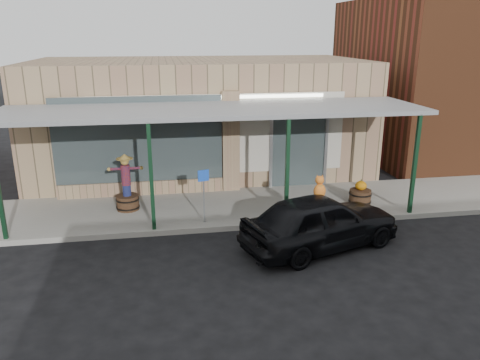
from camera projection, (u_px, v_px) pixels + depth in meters
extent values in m
plane|color=black|center=(233.00, 267.00, 10.73)|extent=(120.00, 120.00, 0.00)
cube|color=gray|center=(215.00, 208.00, 14.09)|extent=(40.00, 3.20, 0.15)
cube|color=#9B835F|center=(201.00, 116.00, 17.82)|extent=(12.00, 6.00, 4.20)
cube|color=#3F4B4C|center=(139.00, 141.00, 14.56)|extent=(5.20, 0.06, 2.80)
cube|color=#3F4B4C|center=(298.00, 147.00, 15.63)|extent=(1.80, 0.06, 2.80)
cube|color=#9B835F|center=(231.00, 144.00, 15.13)|extent=(0.55, 0.30, 3.40)
cube|color=#9B835F|center=(142.00, 188.00, 15.08)|extent=(5.20, 0.30, 0.50)
cube|color=#B8B2A3|center=(209.00, 135.00, 14.99)|extent=(9.00, 0.02, 2.60)
cube|color=white|center=(208.00, 98.00, 14.61)|extent=(7.50, 0.03, 0.10)
cube|color=gray|center=(214.00, 110.00, 13.20)|extent=(12.00, 3.00, 0.12)
cube|color=black|center=(151.00, 179.00, 12.00)|extent=(0.10, 0.10, 2.95)
cube|color=black|center=(287.00, 172.00, 12.57)|extent=(0.10, 0.10, 2.95)
cube|color=black|center=(415.00, 166.00, 13.15)|extent=(0.10, 0.10, 2.95)
cylinder|color=#442D1B|center=(128.00, 202.00, 13.74)|extent=(0.83, 0.83, 0.43)
cylinder|color=navy|center=(127.00, 190.00, 13.63)|extent=(0.30, 0.30, 0.33)
cylinder|color=maroon|center=(126.00, 175.00, 13.49)|extent=(0.33, 0.33, 0.60)
sphere|color=#B4A045|center=(125.00, 161.00, 13.37)|extent=(0.24, 0.24, 0.24)
cone|color=#B4A045|center=(124.00, 156.00, 13.32)|extent=(0.39, 0.39, 0.15)
cylinder|color=#442D1B|center=(360.00, 197.00, 14.22)|extent=(0.80, 0.80, 0.43)
ellipsoid|color=orange|center=(361.00, 186.00, 14.11)|extent=(0.35, 0.35, 0.28)
cylinder|color=#4C471E|center=(361.00, 180.00, 14.07)|extent=(0.04, 0.04, 0.07)
cylinder|color=gray|center=(204.00, 202.00, 12.70)|extent=(0.04, 0.04, 1.18)
cube|color=blue|center=(203.00, 176.00, 12.47)|extent=(0.30, 0.11, 0.31)
imported|color=black|center=(321.00, 221.00, 11.50)|extent=(4.37, 2.84, 1.39)
ellipsoid|color=orange|center=(320.00, 191.00, 12.30)|extent=(0.32, 0.27, 0.41)
sphere|color=orange|center=(320.00, 180.00, 12.25)|extent=(0.23, 0.23, 0.23)
cylinder|color=#186D1C|center=(320.00, 185.00, 12.25)|extent=(0.16, 0.16, 0.02)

